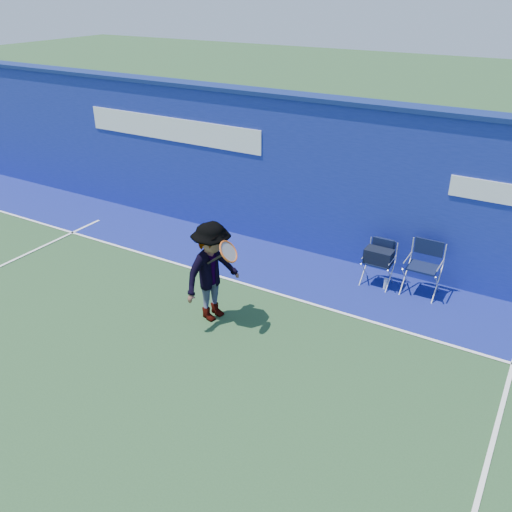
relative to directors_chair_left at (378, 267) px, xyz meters
The scene contains 8 objects.
ground 4.89m from the directors_chair_left, 114.30° to the right, with size 80.00×80.00×0.00m, color #264726.
stadium_wall 2.46m from the directors_chair_left, 159.36° to the left, with size 24.00×0.50×3.08m.
out_of_bounds_strip 2.07m from the directors_chair_left, behind, with size 24.00×1.80×0.01m, color navy.
court_lines 4.35m from the directors_chair_left, 117.57° to the right, with size 24.00×12.00×0.01m.
directors_chair_left is the anchor object (origin of this frame).
directors_chair_right 0.77m from the directors_chair_left, ahead, with size 0.56×0.51×0.94m.
water_bottle 0.33m from the directors_chair_left, 27.31° to the right, with size 0.07×0.07×0.21m, color silver.
tennis_player 3.13m from the directors_chair_left, 128.88° to the right, with size 0.96×1.19×1.68m.
Camera 1 is at (4.47, -4.07, 4.94)m, focal length 38.00 mm.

